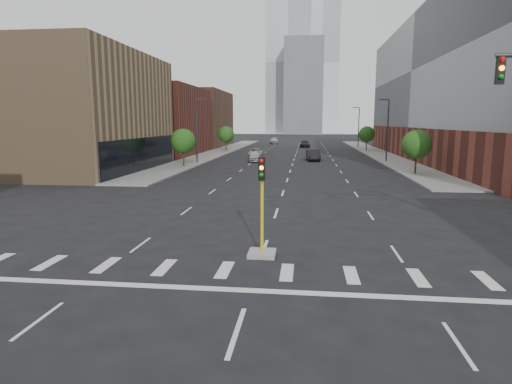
% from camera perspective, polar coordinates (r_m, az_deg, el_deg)
% --- Properties ---
extents(ground, '(400.00, 400.00, 0.00)m').
position_cam_1_polar(ground, '(11.04, -4.42, -22.82)').
color(ground, black).
rests_on(ground, ground).
extents(sidewalk_left_far, '(5.00, 92.00, 0.15)m').
position_cam_1_polar(sidewalk_left_far, '(85.05, -4.78, 5.41)').
color(sidewalk_left_far, gray).
rests_on(sidewalk_left_far, ground).
extents(sidewalk_right_far, '(5.00, 92.00, 0.15)m').
position_cam_1_polar(sidewalk_right_far, '(84.39, 15.69, 5.07)').
color(sidewalk_right_far, gray).
rests_on(sidewalk_right_far, ground).
extents(building_left_mid, '(20.00, 24.00, 14.00)m').
position_cam_1_polar(building_left_mid, '(57.28, -24.53, 9.65)').
color(building_left_mid, '#8F7351').
rests_on(building_left_mid, ground).
extents(building_left_far_a, '(20.00, 22.00, 12.00)m').
position_cam_1_polar(building_left_far_a, '(80.70, -14.84, 9.14)').
color(building_left_far_a, brown).
rests_on(building_left_far_a, ground).
extents(building_left_far_b, '(20.00, 24.00, 13.00)m').
position_cam_1_polar(building_left_far_b, '(105.34, -9.63, 9.57)').
color(building_left_far_b, brown).
rests_on(building_left_far_b, ground).
extents(building_right_main, '(24.00, 70.00, 22.00)m').
position_cam_1_polar(building_right_main, '(74.66, 29.11, 12.14)').
color(building_right_main, brown).
rests_on(building_right_main, ground).
extents(tower_left, '(22.00, 22.00, 70.00)m').
position_cam_1_polar(tower_left, '(231.22, 4.37, 16.57)').
color(tower_left, '#B2B7BC').
rests_on(tower_left, ground).
extents(tower_right, '(20.00, 20.00, 80.00)m').
position_cam_1_polar(tower_right, '(271.44, 8.71, 16.47)').
color(tower_right, '#B2B7BC').
rests_on(tower_right, ground).
extents(tower_mid, '(18.00, 18.00, 44.00)m').
position_cam_1_polar(tower_mid, '(209.79, 6.34, 13.71)').
color(tower_mid, slate).
rests_on(tower_mid, ground).
extents(median_traffic_signal, '(1.20, 1.20, 4.40)m').
position_cam_1_polar(median_traffic_signal, '(18.87, 0.79, -5.70)').
color(median_traffic_signal, '#999993').
rests_on(median_traffic_signal, ground).
extents(streetlight_right_a, '(1.60, 0.22, 9.07)m').
position_cam_1_polar(streetlight_right_a, '(65.20, 17.07, 8.19)').
color(streetlight_right_a, '#2D2D30').
rests_on(streetlight_right_a, ground).
extents(streetlight_right_b, '(1.60, 0.22, 9.07)m').
position_cam_1_polar(streetlight_right_b, '(99.84, 13.48, 8.61)').
color(streetlight_right_b, '#2D2D30').
rests_on(streetlight_right_b, ground).
extents(streetlight_left, '(1.60, 0.22, 9.07)m').
position_cam_1_polar(streetlight_left, '(61.11, -7.87, 8.46)').
color(streetlight_left, '#2D2D30').
rests_on(streetlight_left, ground).
extents(tree_left_near, '(3.20, 3.20, 4.85)m').
position_cam_1_polar(tree_left_near, '(56.49, -9.69, 6.71)').
color(tree_left_near, '#382619').
rests_on(tree_left_near, ground).
extents(tree_left_far, '(3.20, 3.20, 4.85)m').
position_cam_1_polar(tree_left_far, '(85.68, -4.02, 7.67)').
color(tree_left_far, '#382619').
rests_on(tree_left_far, ground).
extents(tree_right_near, '(3.20, 3.20, 4.85)m').
position_cam_1_polar(tree_right_near, '(50.70, 20.65, 5.96)').
color(tree_right_near, '#382619').
rests_on(tree_right_near, ground).
extents(tree_right_far, '(3.20, 3.20, 4.85)m').
position_cam_1_polar(tree_right_far, '(90.02, 14.56, 7.48)').
color(tree_right_far, '#382619').
rests_on(tree_right_far, ground).
extents(car_near_left, '(2.32, 4.65, 1.52)m').
position_cam_1_polar(car_near_left, '(63.94, -0.19, 4.77)').
color(car_near_left, silver).
rests_on(car_near_left, ground).
extents(car_mid_right, '(2.31, 5.32, 1.70)m').
position_cam_1_polar(car_mid_right, '(65.97, 7.61, 4.91)').
color(car_mid_right, black).
rests_on(car_mid_right, ground).
extents(car_far_left, '(2.45, 4.93, 1.34)m').
position_cam_1_polar(car_far_left, '(73.35, -0.04, 5.29)').
color(car_far_left, '#BABABA').
rests_on(car_far_left, ground).
extents(car_deep_right, '(2.46, 5.54, 1.58)m').
position_cam_1_polar(car_deep_right, '(99.90, 6.51, 6.38)').
color(car_deep_right, black).
rests_on(car_deep_right, ground).
extents(car_distant, '(2.28, 5.12, 1.71)m').
position_cam_1_polar(car_distant, '(116.27, 2.45, 6.87)').
color(car_distant, silver).
rests_on(car_distant, ground).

